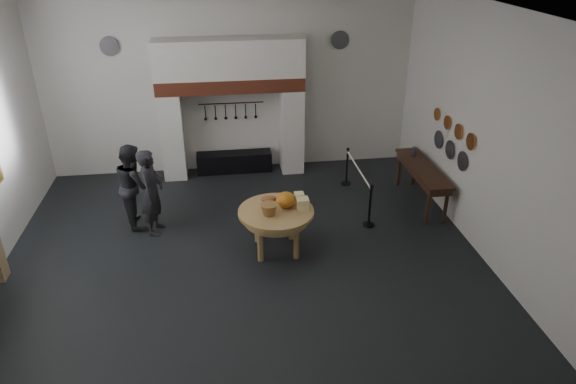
{
  "coord_description": "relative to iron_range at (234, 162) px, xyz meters",
  "views": [
    {
      "loc": [
        -0.3,
        -8.44,
        5.61
      ],
      "look_at": [
        0.84,
        -0.26,
        1.35
      ],
      "focal_mm": 32.0,
      "sensor_mm": 36.0,
      "label": 1
    }
  ],
  "objects": [
    {
      "name": "floor",
      "position": [
        0.0,
        -3.72,
        -0.25
      ],
      "size": [
        9.0,
        8.0,
        0.02
      ],
      "primitive_type": "cube",
      "color": "black",
      "rests_on": "ground"
    },
    {
      "name": "ceiling",
      "position": [
        0.0,
        -3.72,
        4.25
      ],
      "size": [
        9.0,
        8.0,
        0.02
      ],
      "primitive_type": "cube",
      "color": "silver",
      "rests_on": "wall_back"
    },
    {
      "name": "wall_back",
      "position": [
        0.0,
        0.28,
        2.0
      ],
      "size": [
        9.0,
        0.02,
        4.5
      ],
      "primitive_type": "cube",
      "color": "silver",
      "rests_on": "floor"
    },
    {
      "name": "wall_front",
      "position": [
        0.0,
        -7.72,
        2.0
      ],
      "size": [
        9.0,
        0.02,
        4.5
      ],
      "primitive_type": "cube",
      "color": "silver",
      "rests_on": "floor"
    },
    {
      "name": "wall_right",
      "position": [
        4.5,
        -3.72,
        2.0
      ],
      "size": [
        0.02,
        8.0,
        4.5
      ],
      "primitive_type": "cube",
      "color": "silver",
      "rests_on": "floor"
    },
    {
      "name": "chimney_pier_left",
      "position": [
        -1.48,
        -0.07,
        0.82
      ],
      "size": [
        0.55,
        0.7,
        2.15
      ],
      "primitive_type": "cube",
      "color": "silver",
      "rests_on": "floor"
    },
    {
      "name": "chimney_pier_right",
      "position": [
        1.48,
        -0.07,
        0.82
      ],
      "size": [
        0.55,
        0.7,
        2.15
      ],
      "primitive_type": "cube",
      "color": "silver",
      "rests_on": "floor"
    },
    {
      "name": "hearth_brick_band",
      "position": [
        0.0,
        -0.07,
        2.06
      ],
      "size": [
        3.5,
        0.72,
        0.32
      ],
      "primitive_type": "cube",
      "color": "#9E442B",
      "rests_on": "chimney_pier_left"
    },
    {
      "name": "chimney_hood",
      "position": [
        0.0,
        -0.07,
        2.67
      ],
      "size": [
        3.5,
        0.7,
        0.9
      ],
      "primitive_type": "cube",
      "color": "silver",
      "rests_on": "hearth_brick_band"
    },
    {
      "name": "iron_range",
      "position": [
        0.0,
        0.0,
        0.0
      ],
      "size": [
        1.9,
        0.45,
        0.5
      ],
      "primitive_type": "cube",
      "color": "black",
      "rests_on": "floor"
    },
    {
      "name": "utensil_rail",
      "position": [
        0.0,
        0.2,
        1.5
      ],
      "size": [
        1.6,
        0.02,
        0.02
      ],
      "primitive_type": "cylinder",
      "rotation": [
        0.0,
        1.57,
        0.0
      ],
      "color": "black",
      "rests_on": "wall_back"
    },
    {
      "name": "work_table",
      "position": [
        0.64,
        -3.78,
        0.59
      ],
      "size": [
        1.46,
        1.46,
        0.07
      ],
      "primitive_type": "cylinder",
      "rotation": [
        0.0,
        0.0,
        -0.01
      ],
      "color": "tan",
      "rests_on": "floor"
    },
    {
      "name": "pumpkin",
      "position": [
        0.84,
        -3.68,
        0.78
      ],
      "size": [
        0.36,
        0.36,
        0.31
      ],
      "primitive_type": "ellipsoid",
      "color": "orange",
      "rests_on": "work_table"
    },
    {
      "name": "cheese_block_big",
      "position": [
        1.14,
        -3.83,
        0.74
      ],
      "size": [
        0.22,
        0.22,
        0.24
      ],
      "primitive_type": "cube",
      "color": "#E4D088",
      "rests_on": "work_table"
    },
    {
      "name": "cheese_block_small",
      "position": [
        1.12,
        -3.53,
        0.72
      ],
      "size": [
        0.18,
        0.18,
        0.2
      ],
      "primitive_type": "cube",
      "color": "#F3E591",
      "rests_on": "work_table"
    },
    {
      "name": "wicker_basket",
      "position": [
        0.49,
        -3.93,
        0.73
      ],
      "size": [
        0.32,
        0.32,
        0.22
      ],
      "primitive_type": "cone",
      "rotation": [
        3.14,
        0.0,
        -0.01
      ],
      "color": "#A16C3B",
      "rests_on": "work_table"
    },
    {
      "name": "bread_loaf",
      "position": [
        0.54,
        -3.43,
        0.69
      ],
      "size": [
        0.31,
        0.18,
        0.13
      ],
      "primitive_type": "ellipsoid",
      "color": "#AA603C",
      "rests_on": "work_table"
    },
    {
      "name": "visitor_near",
      "position": [
        -1.74,
        -2.76,
        0.66
      ],
      "size": [
        0.53,
        0.72,
        1.82
      ],
      "primitive_type": "imported",
      "rotation": [
        0.0,
        0.0,
        1.41
      ],
      "color": "black",
      "rests_on": "floor"
    },
    {
      "name": "visitor_far",
      "position": [
        -2.14,
        -2.36,
        0.64
      ],
      "size": [
        0.91,
        1.03,
        1.78
      ],
      "primitive_type": "imported",
      "rotation": [
        0.0,
        0.0,
        1.88
      ],
      "color": "black",
      "rests_on": "floor"
    },
    {
      "name": "side_table",
      "position": [
        4.1,
        -2.33,
        0.62
      ],
      "size": [
        0.55,
        2.2,
        0.06
      ],
      "primitive_type": "cube",
      "color": "#361E13",
      "rests_on": "floor"
    },
    {
      "name": "pewter_jug",
      "position": [
        4.1,
        -1.73,
        0.76
      ],
      "size": [
        0.12,
        0.12,
        0.22
      ],
      "primitive_type": "cylinder",
      "color": "#535359",
      "rests_on": "side_table"
    },
    {
      "name": "copper_pan_a",
      "position": [
        4.46,
        -3.52,
        1.7
      ],
      "size": [
        0.03,
        0.34,
        0.34
      ],
      "primitive_type": "cylinder",
      "rotation": [
        0.0,
        1.57,
        0.0
      ],
      "color": "#C6662D",
      "rests_on": "wall_right"
    },
    {
      "name": "copper_pan_b",
      "position": [
        4.46,
        -2.97,
        1.7
      ],
      "size": [
        0.03,
        0.32,
        0.32
      ],
      "primitive_type": "cylinder",
      "rotation": [
        0.0,
        1.57,
        0.0
      ],
      "color": "#C6662D",
      "rests_on": "wall_right"
    },
    {
      "name": "copper_pan_c",
      "position": [
        4.46,
        -2.42,
        1.7
      ],
      "size": [
        0.03,
        0.3,
        0.3
      ],
      "primitive_type": "cylinder",
      "rotation": [
        0.0,
        1.57,
        0.0
      ],
      "color": "#C6662D",
      "rests_on": "wall_right"
    },
    {
      "name": "copper_pan_d",
      "position": [
        4.46,
        -1.87,
        1.7
      ],
      "size": [
        0.03,
        0.28,
        0.28
      ],
      "primitive_type": "cylinder",
      "rotation": [
        0.0,
        1.57,
        0.0
      ],
      "color": "#C6662D",
      "rests_on": "wall_right"
    },
    {
      "name": "pewter_plate_left",
      "position": [
        4.46,
        -3.32,
        1.2
      ],
      "size": [
        0.03,
        0.4,
        0.4
      ],
      "primitive_type": "cylinder",
      "rotation": [
        0.0,
        1.57,
        0.0
      ],
      "color": "#4C4C51",
      "rests_on": "wall_right"
    },
    {
      "name": "pewter_plate_mid",
      "position": [
        4.46,
        -2.72,
        1.2
      ],
      "size": [
        0.03,
        0.4,
        0.4
      ],
      "primitive_type": "cylinder",
      "rotation": [
        0.0,
        1.57,
        0.0
      ],
      "color": "#4C4C51",
      "rests_on": "wall_right"
    },
    {
      "name": "pewter_plate_right",
      "position": [
        4.46,
        -2.12,
        1.2
      ],
      "size": [
        0.03,
        0.4,
        0.4
      ],
      "primitive_type": "cylinder",
      "rotation": [
        0.0,
        1.57,
        0.0
      ],
      "color": "#4C4C51",
      "rests_on": "wall_right"
    },
    {
      "name": "pewter_plate_back_left",
      "position": [
        -2.7,
        0.24,
        2.95
      ],
      "size": [
        0.44,
        0.03,
        0.44
      ],
      "primitive_type": "cylinder",
      "rotation": [
        1.57,
        0.0,
        0.0
      ],
      "color": "#4C4C51",
      "rests_on": "wall_back"
    },
    {
      "name": "pewter_plate_back_right",
      "position": [
        2.7,
        0.24,
        2.95
      ],
      "size": [
        0.44,
        0.03,
        0.44
      ],
      "primitive_type": "cylinder",
      "rotation": [
        1.57,
        0.0,
        0.0
      ],
      "color": "#4C4C51",
      "rests_on": "wall_back"
    },
    {
      "name": "barrier_post_near",
      "position": [
        2.68,
        -3.14,
        0.2
      ],
      "size": [
        0.05,
        0.05,
        0.9
      ],
      "primitive_type": "cylinder",
      "color": "black",
      "rests_on": "floor"
    },
    {
      "name": "barrier_post_far",
      "position": [
        2.68,
        -1.14,
        0.2
      ],
      "size": [
        0.05,
        0.05,
        0.9
      ],
      "primitive_type": "cylinder",
      "color": "black",
      "rests_on": "floor"
    },
    {
      "name": "barrier_rope",
      "position": [
        2.68,
        -2.14,
        0.6
      ],
      "size": [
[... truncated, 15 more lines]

